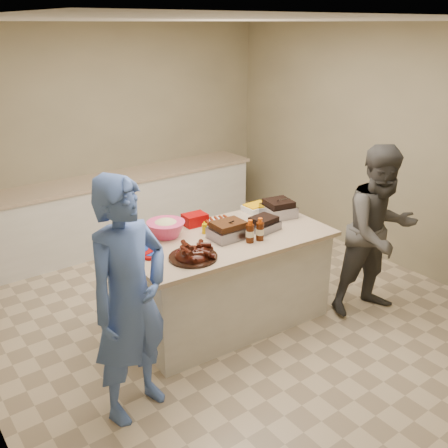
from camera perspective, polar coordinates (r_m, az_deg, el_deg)
room at (r=5.08m, az=0.47°, el=-9.89°), size 4.50×5.00×2.70m
back_counter at (r=6.60m, az=-11.11°, el=1.78°), size 3.60×0.64×0.90m
island at (r=4.93m, az=0.35°, el=-10.92°), size 1.94×1.10×0.89m
rib_platter at (r=4.10m, az=-3.54°, el=-3.92°), size 0.43×0.43×0.16m
pulled_pork_tray at (r=4.47m, az=0.50°, el=-1.60°), size 0.33×0.26×0.10m
brisket_tray at (r=4.66m, az=4.52°, el=-0.68°), size 0.29×0.26×0.08m
roasting_pan at (r=5.01m, az=6.22°, el=0.90°), size 0.34×0.34×0.12m
coleslaw_bowl at (r=4.54m, az=-6.61°, el=-1.39°), size 0.37×0.37×0.24m
sausage_plate at (r=4.77m, az=-0.77°, el=-0.04°), size 0.38×0.38×0.05m
mac_cheese_dish at (r=5.15m, az=3.74°, el=1.59°), size 0.27×0.20×0.07m
bbq_bottle_a at (r=4.39m, az=2.97°, el=-2.08°), size 0.07×0.07×0.21m
bbq_bottle_b at (r=4.44m, az=4.10°, el=-1.83°), size 0.07×0.07×0.21m
mustard_bottle at (r=4.57m, az=-2.24°, el=-1.08°), size 0.05×0.05×0.13m
sauce_bowl at (r=4.56m, az=-1.11°, el=-1.09°), size 0.14×0.05×0.14m
plate_stack_large at (r=4.25m, az=-9.75°, el=-3.22°), size 0.29×0.29×0.03m
plate_stack_small at (r=4.17m, az=-8.31°, el=-3.66°), size 0.19×0.19×0.02m
plastic_cup at (r=4.51m, az=-10.21°, el=-1.75°), size 0.11×0.11×0.11m
basket_stack at (r=4.77m, az=-3.34°, el=-0.08°), size 0.23×0.18×0.11m
guest_blue at (r=4.05m, az=-9.79°, el=-19.74°), size 1.13×1.92×0.43m
guest_gray at (r=5.33m, az=16.31°, el=-9.22°), size 1.20×1.83×0.64m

